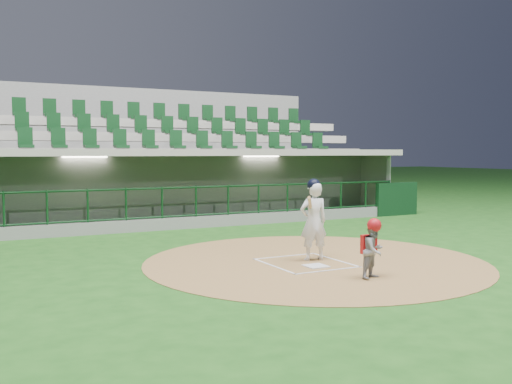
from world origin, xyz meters
TOP-DOWN VIEW (x-y plane):
  - ground at (0.00, 0.00)m, footprint 120.00×120.00m
  - dirt_circle at (0.30, -0.20)m, footprint 7.20×7.20m
  - home_plate at (0.00, -0.70)m, footprint 0.43×0.43m
  - batter_box_chalk at (0.00, -0.30)m, footprint 1.55×1.80m
  - dugout_structure at (0.15, 7.82)m, footprint 16.40×3.70m
  - seating_deck at (0.00, 10.91)m, footprint 17.00×6.72m
  - batter at (0.32, -0.11)m, footprint 0.87×0.89m
  - catcher at (0.35, -2.07)m, footprint 0.60×0.53m

SIDE VIEW (x-z plane):
  - ground at x=0.00m, z-range 0.00..0.00m
  - dirt_circle at x=0.30m, z-range 0.00..0.01m
  - batter_box_chalk at x=0.00m, z-range 0.01..0.02m
  - home_plate at x=0.00m, z-range 0.01..0.03m
  - catcher at x=0.35m, z-range 0.01..1.12m
  - batter at x=0.32m, z-range 0.02..1.76m
  - dugout_structure at x=0.15m, z-range -0.54..2.46m
  - seating_deck at x=0.00m, z-range -1.15..4.00m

